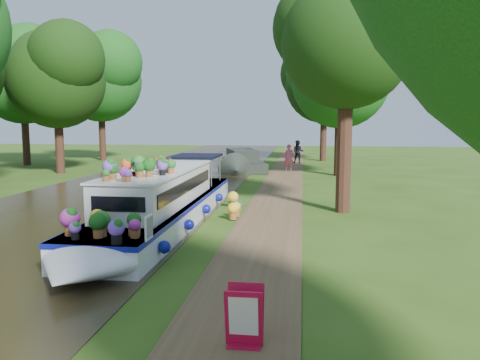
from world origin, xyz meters
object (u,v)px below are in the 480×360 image
(plant_boat, at_px, (160,201))
(second_boat, at_px, (242,162))
(sandwich_board, at_px, (244,319))
(pedestrian_pink, at_px, (289,158))
(pedestrian_dark, at_px, (298,152))

(plant_boat, height_order, second_boat, plant_boat)
(second_boat, distance_m, sandwich_board, 25.53)
(pedestrian_pink, bearing_deg, second_boat, -176.91)
(sandwich_board, relative_size, pedestrian_pink, 0.51)
(second_boat, height_order, sandwich_board, second_boat)
(second_boat, xyz_separation_m, pedestrian_pink, (3.22, -0.06, 0.34))
(second_boat, relative_size, sandwich_board, 8.70)
(pedestrian_pink, bearing_deg, sandwich_board, -85.66)
(second_boat, relative_size, pedestrian_pink, 4.41)
(plant_boat, height_order, sandwich_board, plant_boat)
(sandwich_board, bearing_deg, plant_boat, 115.61)
(plant_boat, relative_size, second_boat, 1.70)
(second_boat, bearing_deg, pedestrian_dark, 39.82)
(plant_boat, height_order, pedestrian_pink, plant_boat)
(plant_boat, relative_size, pedestrian_dark, 7.33)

